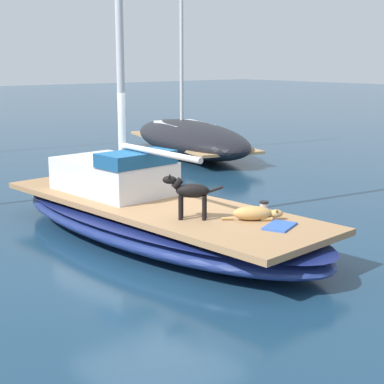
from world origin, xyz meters
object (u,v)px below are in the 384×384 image
sailboat_main (156,220)px  moored_boat_starboard_side (190,137)px  dog_tan (255,213)px  dog_black (190,192)px  deck_towel (280,226)px  deck_winch (264,208)px

sailboat_main → moored_boat_starboard_side: (6.43, 6.95, 0.24)m
dog_tan → moored_boat_starboard_side: bearing=56.2°
dog_black → sailboat_main: bearing=78.8°
dog_tan → moored_boat_starboard_side: (5.94, 8.89, -0.19)m
dog_black → moored_boat_starboard_side: moored_boat_starboard_side is taller
dog_tan → sailboat_main: bearing=104.0°
dog_tan → deck_towel: dog_tan is taller
dog_tan → deck_winch: 0.42m
dog_tan → deck_towel: 0.53m
dog_tan → deck_towel: size_ratio=1.44×
deck_towel → dog_black: bearing=121.1°
moored_boat_starboard_side → deck_towel: bearing=-122.3°
sailboat_main → moored_boat_starboard_side: moored_boat_starboard_side is taller
dog_tan → moored_boat_starboard_side: 10.70m
dog_black → deck_towel: bearing=-58.9°
deck_towel → deck_winch: bearing=61.4°
sailboat_main → dog_tan: bearing=-76.0°
sailboat_main → deck_winch: 2.00m
sailboat_main → deck_winch: deck_winch is taller
sailboat_main → dog_tan: (0.48, -1.94, 0.43)m
sailboat_main → dog_tan: dog_tan is taller
sailboat_main → deck_towel: 2.52m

